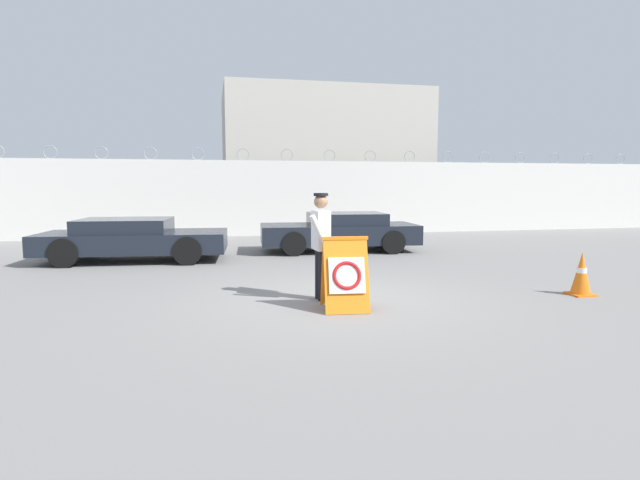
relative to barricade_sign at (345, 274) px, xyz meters
The scene contains 8 objects.
ground_plane 0.90m from the barricade_sign, 89.69° to the left, with size 90.00×90.00×0.00m, color gray.
perimeter_wall 11.87m from the barricade_sign, 89.98° to the left, with size 36.00×0.30×3.32m.
building_block 17.42m from the barricade_sign, 79.05° to the left, with size 9.41×6.31×6.32m.
barricade_sign is the anchor object (origin of this frame).
security_guard 0.91m from the barricade_sign, 106.99° to the left, with size 0.38×0.66×1.82m.
traffic_cone_near 4.39m from the barricade_sign, ahead, with size 0.40×0.40×0.77m.
parked_car_front_coupe 7.27m from the barricade_sign, 123.77° to the left, with size 4.74×2.27×1.09m.
parked_car_rear_sedan 6.99m from the barricade_sign, 76.24° to the left, with size 4.67×2.20×1.13m.
Camera 1 is at (-2.00, -8.13, 1.96)m, focal length 28.00 mm.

